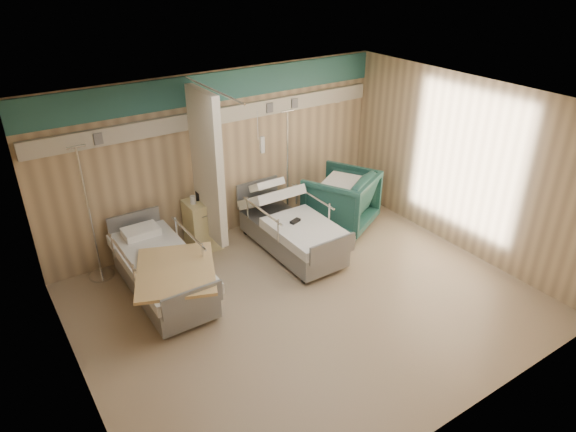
{
  "coord_description": "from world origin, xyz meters",
  "views": [
    {
      "loc": [
        -3.47,
        -4.72,
        4.45
      ],
      "look_at": [
        0.07,
        0.6,
        1.1
      ],
      "focal_mm": 32.0,
      "sensor_mm": 36.0,
      "label": 1
    }
  ],
  "objects": [
    {
      "name": "room_walls",
      "position": [
        -0.03,
        0.25,
        1.86
      ],
      "size": [
        6.04,
        5.04,
        2.82
      ],
      "color": "tan",
      "rests_on": "ground"
    },
    {
      "name": "bed_left",
      "position": [
        -1.6,
        1.3,
        0.32
      ],
      "size": [
        1.0,
        2.16,
        0.63
      ],
      "primitive_type": null,
      "color": "silver",
      "rests_on": "ground"
    },
    {
      "name": "waffle_blanket",
      "position": [
        1.79,
        1.5,
        1.05
      ],
      "size": [
        0.86,
        0.83,
        0.07
      ],
      "primitive_type": "cube",
      "rotation": [
        0.0,
        0.0,
        3.68
      ],
      "color": "silver",
      "rests_on": "visitor_armchair"
    },
    {
      "name": "toiletry_bag",
      "position": [
        -0.47,
        2.27,
        0.91
      ],
      "size": [
        0.27,
        0.22,
        0.13
      ],
      "primitive_type": "cube",
      "rotation": [
        0.0,
        0.0,
        -0.36
      ],
      "color": "black",
      "rests_on": "bedside_cabinet"
    },
    {
      "name": "iv_stand_right",
      "position": [
        1.1,
        2.17,
        0.43
      ],
      "size": [
        0.37,
        0.37,
        2.08
      ],
      "rotation": [
        0.0,
        0.0,
        -0.12
      ],
      "color": "silver",
      "rests_on": "ground"
    },
    {
      "name": "ground",
      "position": [
        0.0,
        0.0,
        0.0
      ],
      "size": [
        6.0,
        5.0,
        0.0
      ],
      "primitive_type": "cube",
      "color": "gray",
      "rests_on": "ground"
    },
    {
      "name": "call_remote",
      "position": [
        0.55,
        1.11,
        0.65
      ],
      "size": [
        0.2,
        0.13,
        0.04
      ],
      "primitive_type": "cube",
      "rotation": [
        0.0,
        0.0,
        0.3
      ],
      "color": "black",
      "rests_on": "bed_right"
    },
    {
      "name": "bed_right",
      "position": [
        0.6,
        1.3,
        0.32
      ],
      "size": [
        1.0,
        2.16,
        0.63
      ],
      "primitive_type": null,
      "color": "silver",
      "rests_on": "ground"
    },
    {
      "name": "visitor_armchair",
      "position": [
        1.81,
        1.54,
        0.51
      ],
      "size": [
        1.47,
        1.49,
        1.01
      ],
      "primitive_type": "imported",
      "rotation": [
        0.0,
        0.0,
        3.61
      ],
      "color": "#1E4C45",
      "rests_on": "ground"
    },
    {
      "name": "tan_blanket",
      "position": [
        -1.56,
        0.84,
        0.65
      ],
      "size": [
        1.41,
        1.56,
        0.04
      ],
      "primitive_type": "cube",
      "rotation": [
        0.0,
        0.0,
        -0.38
      ],
      "color": "tan",
      "rests_on": "bed_left"
    },
    {
      "name": "white_cup",
      "position": [
        -0.68,
        2.19,
        0.91
      ],
      "size": [
        0.11,
        0.11,
        0.13
      ],
      "primitive_type": "cylinder",
      "rotation": [
        0.0,
        0.0,
        0.26
      ],
      "color": "white",
      "rests_on": "bedside_cabinet"
    },
    {
      "name": "iv_stand_left",
      "position": [
        -2.23,
        2.28,
        0.43
      ],
      "size": [
        0.38,
        0.38,
        2.1
      ],
      "rotation": [
        0.0,
        0.0,
        -0.31
      ],
      "color": "silver",
      "rests_on": "ground"
    },
    {
      "name": "bedside_cabinet",
      "position": [
        -0.55,
        2.2,
        0.42
      ],
      "size": [
        0.5,
        0.48,
        0.85
      ],
      "primitive_type": "cube",
      "color": "beige",
      "rests_on": "ground"
    }
  ]
}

